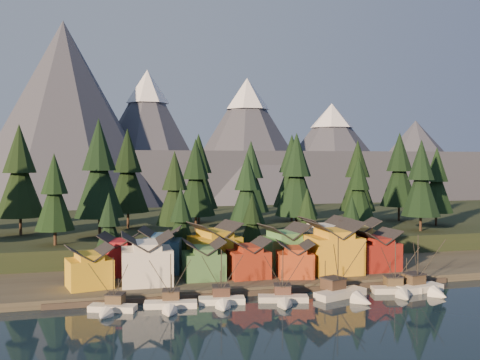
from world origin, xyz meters
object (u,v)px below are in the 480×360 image
object	(u,v)px
boat_1	(170,298)
house_front_1	(147,257)
boat_3	(284,292)
boat_5	(398,283)
boat_0	(111,301)
boat_6	(424,280)
house_front_0	(89,266)
house_back_0	(120,253)
boat_4	(345,286)
house_back_1	(161,249)
boat_2	(222,293)

from	to	relation	value
boat_1	house_front_1	bearing A→B (deg)	111.76
boat_3	boat_5	xyz separation A→B (m)	(23.34, 0.32, 0.13)
boat_0	boat_6	xyz separation A→B (m)	(58.93, -1.89, 0.46)
house_front_0	house_back_0	world-z (taller)	house_back_0
boat_0	boat_4	size ratio (longest dim) A/B	0.79
house_front_1	house_front_0	bearing A→B (deg)	-177.16
boat_6	house_back_0	xyz separation A→B (m)	(-56.45, 24.37, 3.69)
boat_4	house_back_1	xyz separation A→B (m)	(-31.12, 25.42, 4.11)
boat_1	house_back_1	world-z (taller)	house_back_1
house_front_1	boat_6	bearing A→B (deg)	-14.56
boat_5	boat_6	world-z (taller)	boat_6
boat_0	house_back_0	size ratio (longest dim) A/B	1.04
boat_1	boat_3	size ratio (longest dim) A/B	1.00
boat_6	boat_4	bearing A→B (deg)	169.69
boat_1	boat_6	world-z (taller)	boat_6
boat_3	house_front_1	size ratio (longest dim) A/B	1.05
boat_3	boat_6	bearing A→B (deg)	15.17
boat_4	house_front_1	distance (m)	38.35
boat_3	boat_4	world-z (taller)	boat_4
boat_0	boat_1	xyz separation A→B (m)	(9.99, -0.56, -0.06)
house_front_1	boat_4	bearing A→B (deg)	-21.60
boat_1	house_back_0	size ratio (longest dim) A/B	1.07
boat_6	house_front_0	size ratio (longest dim) A/B	1.31
boat_2	house_back_1	xyz separation A→B (m)	(-8.08, 23.73, 4.40)
boat_1	house_front_0	distance (m)	19.47
house_front_1	boat_5	bearing A→B (deg)	-15.96
boat_2	boat_3	xyz separation A→B (m)	(10.96, -1.64, -0.19)
boat_6	house_front_0	bearing A→B (deg)	156.33
boat_1	boat_2	world-z (taller)	boat_2
boat_0	boat_3	xyz separation A→B (m)	(30.17, -1.88, -0.03)
boat_3	house_back_1	bearing A→B (deg)	142.08
boat_6	boat_1	bearing A→B (deg)	168.04
house_front_1	boat_1	bearing A→B (deg)	-76.90
boat_3	house_back_1	distance (m)	32.06
boat_5	boat_6	distance (m)	5.45
house_front_0	house_back_0	bearing A→B (deg)	45.16
boat_1	house_front_1	size ratio (longest dim) A/B	1.04
boat_5	house_back_1	bearing A→B (deg)	161.72
boat_5	house_front_0	bearing A→B (deg)	178.16
boat_5	boat_0	bearing A→B (deg)	-169.35
boat_3	boat_6	distance (m)	28.77
boat_1	house_back_0	xyz separation A→B (m)	(-7.51, 23.05, 4.21)
boat_6	house_front_1	world-z (taller)	house_front_1
boat_0	house_back_0	world-z (taller)	house_back_0
boat_2	house_back_1	size ratio (longest dim) A/B	1.04
boat_1	house_back_0	bearing A→B (deg)	118.29
boat_5	boat_6	bearing A→B (deg)	8.74
house_front_1	boat_2	bearing A→B (deg)	-46.42
boat_6	house_front_1	xyz separation A→B (m)	(-51.71, 14.98, 4.27)
house_front_0	house_back_1	bearing A→B (deg)	23.35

